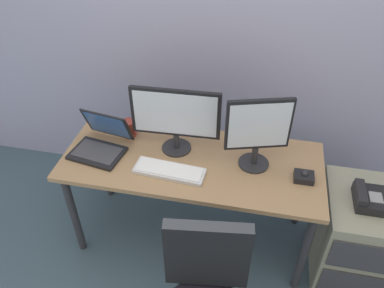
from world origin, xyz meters
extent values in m
plane|color=#3C525F|center=(0.00, 0.00, 0.00)|extent=(8.00, 8.00, 0.00)
cube|color=#9899B9|center=(0.00, 0.67, 1.40)|extent=(6.00, 0.10, 2.80)
cube|color=#9F7951|center=(0.00, 0.00, 0.69)|extent=(1.55, 0.64, 0.03)
cylinder|color=#2D2D33|center=(-0.72, -0.26, 0.34)|extent=(0.05, 0.05, 0.68)
cylinder|color=#2D2D33|center=(0.72, -0.26, 0.34)|extent=(0.05, 0.05, 0.68)
cylinder|color=#2D2D33|center=(-0.72, 0.26, 0.34)|extent=(0.05, 0.05, 0.68)
cylinder|color=#2D2D33|center=(0.72, 0.26, 0.34)|extent=(0.05, 0.05, 0.68)
cube|color=gray|center=(1.02, -0.05, 0.31)|extent=(0.42, 0.52, 0.62)
cube|color=#38383D|center=(1.02, -0.31, 0.45)|extent=(0.38, 0.01, 0.21)
cube|color=#38383D|center=(1.02, -0.31, 0.19)|extent=(0.38, 0.01, 0.21)
cube|color=black|center=(1.02, -0.07, 0.65)|extent=(0.17, 0.20, 0.06)
cube|color=black|center=(0.96, -0.07, 0.70)|extent=(0.05, 0.18, 0.04)
cube|color=gray|center=(1.04, -0.08, 0.68)|extent=(0.07, 0.08, 0.01)
cube|color=black|center=(0.20, -0.64, 0.70)|extent=(0.40, 0.11, 0.42)
cylinder|color=#262628|center=(-0.12, 0.08, 0.71)|extent=(0.18, 0.18, 0.01)
cylinder|color=#262628|center=(-0.12, 0.08, 0.77)|extent=(0.04, 0.04, 0.10)
cube|color=black|center=(-0.12, 0.08, 0.97)|extent=(0.53, 0.04, 0.31)
cube|color=silver|center=(-0.11, 0.07, 0.97)|extent=(0.49, 0.02, 0.27)
cylinder|color=#262628|center=(0.36, 0.04, 0.71)|extent=(0.18, 0.18, 0.01)
cylinder|color=#262628|center=(0.36, 0.04, 0.78)|extent=(0.04, 0.04, 0.12)
cube|color=black|center=(0.36, 0.04, 1.00)|extent=(0.36, 0.13, 0.32)
cube|color=silver|center=(0.37, 0.02, 1.00)|extent=(0.32, 0.10, 0.28)
cube|color=silver|center=(-0.10, -0.14, 0.72)|extent=(0.42, 0.17, 0.02)
cube|color=white|center=(-0.10, -0.14, 0.73)|extent=(0.39, 0.14, 0.01)
cube|color=black|center=(-0.57, -0.07, 0.72)|extent=(0.34, 0.27, 0.02)
cube|color=#38383D|center=(-0.57, -0.07, 0.73)|extent=(0.30, 0.21, 0.00)
cube|color=black|center=(-0.55, 0.08, 0.83)|extent=(0.32, 0.14, 0.21)
cube|color=#335999|center=(-0.55, 0.07, 0.83)|extent=(0.28, 0.12, 0.18)
cube|color=black|center=(0.65, -0.04, 0.73)|extent=(0.11, 0.09, 0.04)
sphere|color=#232328|center=(0.65, -0.04, 0.75)|extent=(0.04, 0.04, 0.04)
cylinder|color=maroon|center=(-0.44, 0.15, 0.76)|extent=(0.08, 0.08, 0.11)
torus|color=#A5362B|center=(-0.40, 0.15, 0.76)|extent=(0.01, 0.07, 0.07)
camera|label=1|loc=(0.35, -1.68, 2.22)|focal=35.80mm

